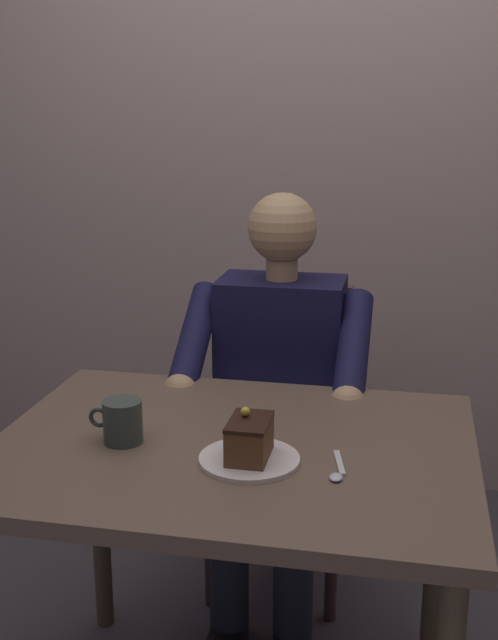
{
  "coord_description": "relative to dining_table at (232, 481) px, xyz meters",
  "views": [
    {
      "loc": [
        -0.36,
        1.56,
        1.47
      ],
      "look_at": [
        -0.02,
        -0.1,
        1.01
      ],
      "focal_mm": 44.96,
      "sensor_mm": 36.0,
      "label": 1
    }
  ],
  "objects": [
    {
      "name": "chair",
      "position": [
        0.0,
        -0.74,
        -0.15
      ],
      "size": [
        0.42,
        0.42,
        0.92
      ],
      "color": "#503732",
      "rests_on": "ground"
    },
    {
      "name": "seated_person",
      "position": [
        -0.0,
        -0.56,
        -0.02
      ],
      "size": [
        0.53,
        0.58,
        1.23
      ],
      "color": "#161537",
      "rests_on": "ground"
    },
    {
      "name": "dessert_spoon",
      "position": [
        -0.24,
        0.1,
        0.1
      ],
      "size": [
        0.04,
        0.14,
        0.01
      ],
      "color": "silver",
      "rests_on": "dining_table"
    },
    {
      "name": "cake_slice",
      "position": [
        -0.06,
        0.08,
        0.14
      ],
      "size": [
        0.08,
        0.12,
        0.1
      ],
      "color": "brown",
      "rests_on": "dessert_plate"
    },
    {
      "name": "dining_table",
      "position": [
        0.0,
        0.0,
        0.0
      ],
      "size": [
        1.04,
        0.79,
        0.76
      ],
      "color": "brown",
      "rests_on": "ground"
    },
    {
      "name": "coffee_cup",
      "position": [
        0.23,
        0.04,
        0.14
      ],
      "size": [
        0.12,
        0.09,
        0.09
      ],
      "color": "#353E39",
      "rests_on": "dining_table"
    },
    {
      "name": "cafe_rear_panel",
      "position": [
        0.0,
        -1.48,
        0.84
      ],
      "size": [
        6.4,
        0.12,
        3.0
      ],
      "primitive_type": "cube",
      "color": "#B6988E",
      "rests_on": "ground"
    },
    {
      "name": "dessert_plate",
      "position": [
        -0.06,
        0.08,
        0.1
      ],
      "size": [
        0.21,
        0.21,
        0.01
      ],
      "primitive_type": "cylinder",
      "color": "silver",
      "rests_on": "dining_table"
    }
  ]
}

